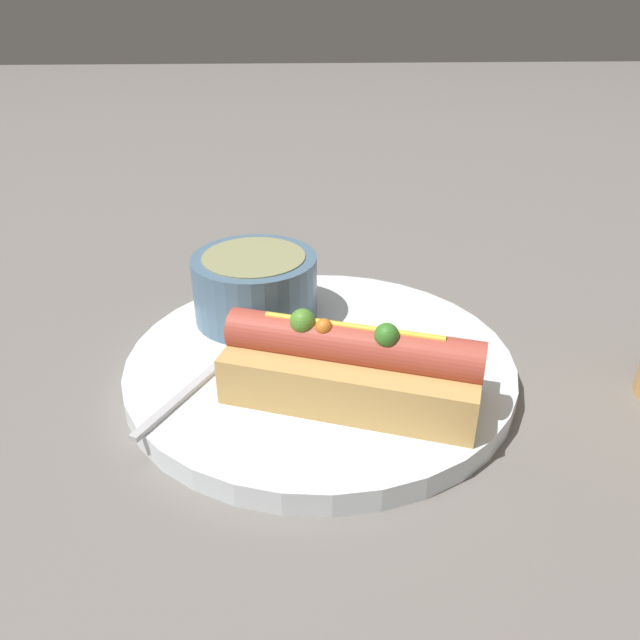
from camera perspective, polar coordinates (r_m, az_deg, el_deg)
name	(u,v)px	position (r m, az deg, el deg)	size (l,w,h in m)	color
ground_plane	(320,374)	(0.49, 0.00, -4.99)	(4.00, 4.00, 0.00)	slate
dinner_plate	(320,365)	(0.49, 0.00, -4.14)	(0.30, 0.30, 0.02)	white
hot_dog	(352,367)	(0.42, 2.90, -4.30)	(0.18, 0.12, 0.06)	tan
soup_bowl	(255,285)	(0.52, -5.94, 3.24)	(0.10, 0.10, 0.06)	slate
spoon	(241,344)	(0.49, -7.27, -2.15)	(0.10, 0.16, 0.01)	#B7B7BC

